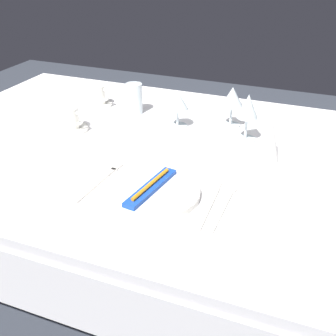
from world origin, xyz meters
TOP-DOWN VIEW (x-y plane):
  - ground_plane at (0.00, 0.00)m, footprint 6.00×6.00m
  - dining_table at (0.00, 0.00)m, footprint 1.80×1.11m
  - dinner_plate at (0.03, -0.26)m, footprint 0.26×0.26m
  - toothbrush_package at (0.03, -0.26)m, footprint 0.06×0.21m
  - fork_outer at (-0.13, -0.25)m, footprint 0.03×0.23m
  - dinner_knife at (0.19, -0.25)m, footprint 0.03×0.23m
  - spoon_soup at (0.22, -0.22)m, footprint 0.03×0.23m
  - saucer_left at (-0.43, 0.26)m, footprint 0.13×0.13m
  - coffee_cup_left at (-0.43, 0.26)m, footprint 0.10×0.08m
  - saucer_right at (0.47, 0.21)m, footprint 0.13×0.13m
  - saucer_far at (-0.40, 0.01)m, footprint 0.13×0.13m
  - coffee_cup_far at (-0.40, 0.01)m, footprint 0.10×0.07m
  - wine_glass_centre at (0.11, 0.26)m, footprint 0.07×0.07m
  - wine_glass_left at (0.18, 0.16)m, footprint 0.07×0.07m
  - wine_glass_right at (-0.06, 0.18)m, footprint 0.07×0.07m
  - drink_tumbler at (-0.26, 0.25)m, footprint 0.06×0.06m
  - napkin_folded at (0.27, 0.04)m, footprint 0.08×0.08m

SIDE VIEW (x-z plane):
  - ground_plane at x=0.00m, z-range 0.00..0.00m
  - dining_table at x=0.00m, z-range 0.29..1.03m
  - fork_outer at x=-0.13m, z-range 0.74..0.74m
  - dinner_knife at x=0.19m, z-range 0.74..0.74m
  - spoon_soup at x=0.22m, z-range 0.74..0.75m
  - saucer_left at x=-0.43m, z-range 0.74..0.75m
  - saucer_right at x=0.47m, z-range 0.74..0.75m
  - saucer_far at x=-0.40m, z-range 0.74..0.75m
  - dinner_plate at x=0.03m, z-range 0.74..0.76m
  - toothbrush_package at x=0.03m, z-range 0.75..0.78m
  - coffee_cup_far at x=-0.40m, z-range 0.75..0.82m
  - coffee_cup_left at x=-0.43m, z-range 0.75..0.82m
  - drink_tumbler at x=-0.26m, z-range 0.73..0.85m
  - napkin_folded at x=0.27m, z-range 0.74..0.91m
  - wine_glass_right at x=-0.06m, z-range 0.77..0.90m
  - wine_glass_centre at x=0.11m, z-range 0.77..0.91m
  - wine_glass_left at x=0.18m, z-range 0.77..0.93m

